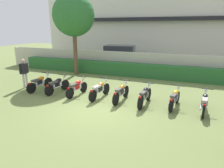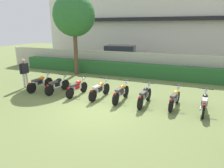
{
  "view_description": "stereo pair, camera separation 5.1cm",
  "coord_description": "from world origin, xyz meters",
  "px_view_note": "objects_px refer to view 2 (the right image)",
  "views": [
    {
      "loc": [
        3.54,
        -7.41,
        3.53
      ],
      "look_at": [
        0.0,
        1.8,
        0.72
      ],
      "focal_mm": 32.2,
      "sensor_mm": 36.0,
      "label": 1
    },
    {
      "loc": [
        3.59,
        -7.39,
        3.53
      ],
      "look_at": [
        0.0,
        1.8,
        0.72
      ],
      "focal_mm": 32.2,
      "sensor_mm": 36.0,
      "label": 2
    }
  ],
  "objects_px": {
    "motorcycle_in_row_0": "(40,83)",
    "motorcycle_in_row_3": "(100,90)",
    "tree_near_inspector": "(74,16)",
    "motorcycle_in_row_7": "(204,103)",
    "parked_car": "(122,56)",
    "motorcycle_in_row_5": "(145,96)",
    "motorcycle_in_row_1": "(57,85)",
    "motorcycle_in_row_2": "(77,87)",
    "motorcycle_in_row_4": "(121,92)",
    "inspector_person": "(24,71)",
    "motorcycle_in_row_6": "(175,98)"
  },
  "relations": [
    {
      "from": "tree_near_inspector",
      "to": "motorcycle_in_row_7",
      "type": "relative_size",
      "value": 3.21
    },
    {
      "from": "motorcycle_in_row_3",
      "to": "motorcycle_in_row_5",
      "type": "relative_size",
      "value": 1.01
    },
    {
      "from": "tree_near_inspector",
      "to": "motorcycle_in_row_7",
      "type": "distance_m",
      "value": 10.6
    },
    {
      "from": "motorcycle_in_row_4",
      "to": "motorcycle_in_row_5",
      "type": "xyz_separation_m",
      "value": [
        1.19,
        -0.07,
        0.0
      ]
    },
    {
      "from": "motorcycle_in_row_1",
      "to": "motorcycle_in_row_3",
      "type": "relative_size",
      "value": 0.94
    },
    {
      "from": "motorcycle_in_row_7",
      "to": "parked_car",
      "type": "bearing_deg",
      "value": 41.15
    },
    {
      "from": "motorcycle_in_row_5",
      "to": "motorcycle_in_row_7",
      "type": "height_order",
      "value": "motorcycle_in_row_5"
    },
    {
      "from": "motorcycle_in_row_5",
      "to": "motorcycle_in_row_6",
      "type": "distance_m",
      "value": 1.34
    },
    {
      "from": "motorcycle_in_row_2",
      "to": "motorcycle_in_row_4",
      "type": "distance_m",
      "value": 2.47
    },
    {
      "from": "motorcycle_in_row_0",
      "to": "motorcycle_in_row_7",
      "type": "xyz_separation_m",
      "value": [
        8.65,
        -0.04,
        0.0
      ]
    },
    {
      "from": "tree_near_inspector",
      "to": "motorcycle_in_row_1",
      "type": "distance_m",
      "value": 6.0
    },
    {
      "from": "motorcycle_in_row_0",
      "to": "motorcycle_in_row_3",
      "type": "relative_size",
      "value": 0.99
    },
    {
      "from": "motorcycle_in_row_5",
      "to": "motorcycle_in_row_4",
      "type": "bearing_deg",
      "value": 92.02
    },
    {
      "from": "motorcycle_in_row_1",
      "to": "inspector_person",
      "type": "bearing_deg",
      "value": 94.42
    },
    {
      "from": "motorcycle_in_row_5",
      "to": "inspector_person",
      "type": "xyz_separation_m",
      "value": [
        -7.34,
        0.23,
        0.57
      ]
    },
    {
      "from": "parked_car",
      "to": "motorcycle_in_row_0",
      "type": "height_order",
      "value": "parked_car"
    },
    {
      "from": "motorcycle_in_row_2",
      "to": "motorcycle_in_row_4",
      "type": "height_order",
      "value": "motorcycle_in_row_4"
    },
    {
      "from": "motorcycle_in_row_0",
      "to": "inspector_person",
      "type": "height_order",
      "value": "inspector_person"
    },
    {
      "from": "motorcycle_in_row_0",
      "to": "motorcycle_in_row_2",
      "type": "distance_m",
      "value": 2.44
    },
    {
      "from": "parked_car",
      "to": "motorcycle_in_row_5",
      "type": "xyz_separation_m",
      "value": [
        4.22,
        -9.14,
        -0.48
      ]
    },
    {
      "from": "motorcycle_in_row_1",
      "to": "motorcycle_in_row_2",
      "type": "relative_size",
      "value": 1.01
    },
    {
      "from": "motorcycle_in_row_2",
      "to": "inspector_person",
      "type": "height_order",
      "value": "inspector_person"
    },
    {
      "from": "motorcycle_in_row_0",
      "to": "inspector_person",
      "type": "xyz_separation_m",
      "value": [
        -1.24,
        0.17,
        0.58
      ]
    },
    {
      "from": "motorcycle_in_row_1",
      "to": "inspector_person",
      "type": "distance_m",
      "value": 2.51
    },
    {
      "from": "motorcycle_in_row_6",
      "to": "motorcycle_in_row_5",
      "type": "bearing_deg",
      "value": 105.75
    },
    {
      "from": "motorcycle_in_row_0",
      "to": "motorcycle_in_row_7",
      "type": "relative_size",
      "value": 1.03
    },
    {
      "from": "motorcycle_in_row_3",
      "to": "motorcycle_in_row_7",
      "type": "xyz_separation_m",
      "value": [
        4.91,
        -0.09,
        0.0
      ]
    },
    {
      "from": "motorcycle_in_row_1",
      "to": "parked_car",
      "type": "bearing_deg",
      "value": 4.43
    },
    {
      "from": "motorcycle_in_row_4",
      "to": "inspector_person",
      "type": "relative_size",
      "value": 1.09
    },
    {
      "from": "motorcycle_in_row_4",
      "to": "motorcycle_in_row_6",
      "type": "distance_m",
      "value": 2.52
    },
    {
      "from": "tree_near_inspector",
      "to": "motorcycle_in_row_3",
      "type": "relative_size",
      "value": 3.08
    },
    {
      "from": "parked_car",
      "to": "motorcycle_in_row_3",
      "type": "xyz_separation_m",
      "value": [
        1.87,
        -9.03,
        -0.49
      ]
    },
    {
      "from": "motorcycle_in_row_5",
      "to": "motorcycle_in_row_7",
      "type": "xyz_separation_m",
      "value": [
        2.55,
        0.02,
        -0.01
      ]
    },
    {
      "from": "parked_car",
      "to": "motorcycle_in_row_2",
      "type": "xyz_separation_m",
      "value": [
        0.56,
        -9.09,
        -0.5
      ]
    },
    {
      "from": "parked_car",
      "to": "motorcycle_in_row_3",
      "type": "relative_size",
      "value": 2.46
    },
    {
      "from": "parked_car",
      "to": "motorcycle_in_row_0",
      "type": "bearing_deg",
      "value": -108.43
    },
    {
      "from": "tree_near_inspector",
      "to": "motorcycle_in_row_5",
      "type": "bearing_deg",
      "value": -35.03
    },
    {
      "from": "tree_near_inspector",
      "to": "motorcycle_in_row_1",
      "type": "bearing_deg",
      "value": -72.41
    },
    {
      "from": "motorcycle_in_row_0",
      "to": "motorcycle_in_row_5",
      "type": "distance_m",
      "value": 6.1
    },
    {
      "from": "motorcycle_in_row_2",
      "to": "motorcycle_in_row_0",
      "type": "bearing_deg",
      "value": 95.92
    },
    {
      "from": "tree_near_inspector",
      "to": "motorcycle_in_row_6",
      "type": "bearing_deg",
      "value": -29.13
    },
    {
      "from": "parked_car",
      "to": "motorcycle_in_row_1",
      "type": "relative_size",
      "value": 2.61
    },
    {
      "from": "motorcycle_in_row_0",
      "to": "motorcycle_in_row_4",
      "type": "distance_m",
      "value": 4.92
    },
    {
      "from": "motorcycle_in_row_5",
      "to": "motorcycle_in_row_2",
      "type": "bearing_deg",
      "value": 94.44
    },
    {
      "from": "motorcycle_in_row_0",
      "to": "motorcycle_in_row_3",
      "type": "height_order",
      "value": "motorcycle_in_row_3"
    },
    {
      "from": "motorcycle_in_row_3",
      "to": "motorcycle_in_row_6",
      "type": "bearing_deg",
      "value": -81.85
    },
    {
      "from": "motorcycle_in_row_7",
      "to": "inspector_person",
      "type": "relative_size",
      "value": 1.06
    },
    {
      "from": "motorcycle_in_row_0",
      "to": "motorcycle_in_row_4",
      "type": "relative_size",
      "value": 1.0
    },
    {
      "from": "motorcycle_in_row_4",
      "to": "inspector_person",
      "type": "bearing_deg",
      "value": 92.95
    },
    {
      "from": "parked_car",
      "to": "motorcycle_in_row_2",
      "type": "distance_m",
      "value": 9.13
    }
  ]
}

